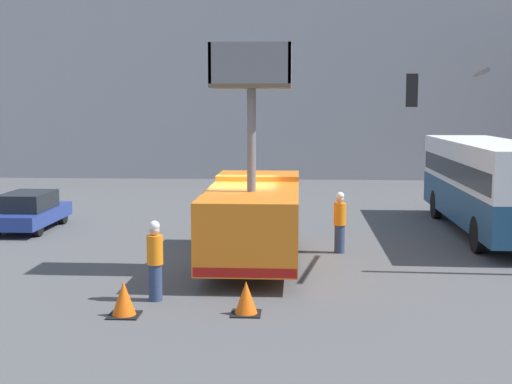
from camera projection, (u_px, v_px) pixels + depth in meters
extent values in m
plane|color=#4C4C4F|center=(234.00, 258.00, 21.43)|extent=(120.00, 120.00, 0.00)
cube|color=#9E9EA3|center=(271.00, 43.00, 48.13)|extent=(44.00, 10.00, 17.48)
cube|color=orange|center=(259.00, 204.00, 22.93)|extent=(2.56, 2.14, 1.96)
cube|color=orange|center=(251.00, 224.00, 19.41)|extent=(2.56, 4.99, 1.82)
cube|color=red|center=(245.00, 273.00, 17.08)|extent=(2.51, 0.10, 0.24)
cylinder|color=black|center=(224.00, 232.00, 23.11)|extent=(0.30, 0.98, 0.98)
cylinder|color=black|center=(294.00, 233.00, 22.98)|extent=(0.30, 0.98, 0.98)
cylinder|color=black|center=(211.00, 255.00, 19.58)|extent=(0.30, 0.98, 0.98)
cylinder|color=black|center=(293.00, 256.00, 19.45)|extent=(0.30, 0.98, 0.98)
cylinder|color=slate|center=(251.00, 140.00, 19.13)|extent=(0.24, 0.24, 2.77)
cube|color=brown|center=(251.00, 86.00, 18.96)|extent=(2.13, 1.53, 0.10)
cube|color=slate|center=(213.00, 64.00, 18.95)|extent=(0.08, 1.53, 1.05)
cube|color=slate|center=(290.00, 64.00, 18.83)|extent=(0.08, 1.53, 1.05)
cube|color=slate|center=(253.00, 66.00, 19.60)|extent=(2.13, 0.08, 1.05)
cube|color=slate|center=(249.00, 63.00, 18.17)|extent=(2.13, 0.08, 1.05)
cube|color=navy|center=(487.00, 203.00, 25.41)|extent=(2.57, 11.02, 1.26)
cube|color=silver|center=(489.00, 163.00, 25.24)|extent=(2.57, 11.02, 1.54)
cube|color=black|center=(489.00, 170.00, 25.27)|extent=(2.59, 10.58, 0.68)
cylinder|color=black|center=(436.00, 204.00, 28.93)|extent=(0.30, 1.16, 1.16)
cylinder|color=black|center=(493.00, 205.00, 28.80)|extent=(0.30, 1.16, 1.16)
cylinder|color=black|center=(478.00, 235.00, 22.16)|extent=(0.30, 1.16, 1.16)
cylinder|color=slate|center=(481.00, 73.00, 19.01)|extent=(0.69, 3.56, 0.13)
cube|color=black|center=(412.00, 90.00, 19.45)|extent=(0.37, 0.37, 0.90)
sphere|color=red|center=(412.00, 81.00, 19.42)|extent=(0.20, 0.20, 0.20)
cylinder|color=navy|center=(155.00, 282.00, 16.76)|extent=(0.32, 0.32, 0.87)
cylinder|color=orange|center=(155.00, 250.00, 16.66)|extent=(0.38, 0.38, 0.69)
sphere|color=tan|center=(155.00, 230.00, 16.61)|extent=(0.24, 0.24, 0.24)
sphere|color=white|center=(154.00, 226.00, 16.59)|extent=(0.25, 0.25, 0.25)
cylinder|color=navy|center=(340.00, 239.00, 22.19)|extent=(0.32, 0.32, 0.87)
cylinder|color=orange|center=(340.00, 214.00, 22.10)|extent=(0.38, 0.38, 0.69)
sphere|color=tan|center=(340.00, 199.00, 22.04)|extent=(0.24, 0.24, 0.24)
sphere|color=white|center=(340.00, 196.00, 22.03)|extent=(0.25, 0.25, 0.25)
cube|color=black|center=(124.00, 315.00, 15.58)|extent=(0.68, 0.68, 0.03)
cone|color=#F25B0F|center=(124.00, 298.00, 15.54)|extent=(0.54, 0.54, 0.78)
cube|color=black|center=(246.00, 314.00, 15.70)|extent=(0.65, 0.65, 0.03)
cone|color=#F25B0F|center=(246.00, 298.00, 15.65)|extent=(0.52, 0.52, 0.74)
cube|color=navy|center=(31.00, 216.00, 26.31)|extent=(1.75, 4.29, 0.50)
cube|color=black|center=(28.00, 201.00, 26.03)|extent=(1.54, 2.36, 0.64)
cylinder|color=black|center=(25.00, 215.00, 27.70)|extent=(0.22, 0.64, 0.64)
cylinder|color=black|center=(63.00, 216.00, 27.61)|extent=(0.22, 0.64, 0.64)
cylinder|color=black|center=(38.00, 227.00, 24.97)|extent=(0.22, 0.64, 0.64)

